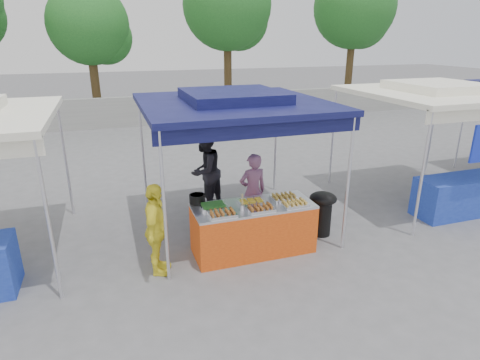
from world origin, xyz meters
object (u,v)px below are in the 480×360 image
object	(u,v)px
vendor_table	(253,228)
vendor_woman	(253,192)
helper_man	(205,171)
customer_person	(156,230)
cooking_pot	(197,199)
wok_burner	(322,210)

from	to	relation	value
vendor_table	vendor_woman	world-z (taller)	vendor_woman
helper_man	customer_person	bearing A→B (deg)	16.32
vendor_table	cooking_pot	bearing A→B (deg)	156.80
cooking_pot	wok_burner	bearing A→B (deg)	-4.65
cooking_pot	helper_man	size ratio (longest dim) A/B	0.15
cooking_pot	vendor_woman	size ratio (longest dim) A/B	0.18
wok_burner	helper_man	world-z (taller)	helper_man
wok_burner	vendor_woman	size ratio (longest dim) A/B	0.57
vendor_table	vendor_woman	bearing A→B (deg)	70.42
cooking_pot	vendor_woman	bearing A→B (deg)	22.75
vendor_table	wok_burner	bearing A→B (deg)	7.41
vendor_table	wok_burner	distance (m)	1.42
cooking_pot	customer_person	xyz separation A→B (m)	(-0.76, -0.52, -0.20)
helper_man	vendor_table	bearing A→B (deg)	56.86
vendor_table	cooking_pot	distance (m)	1.06
wok_burner	vendor_woman	world-z (taller)	vendor_woman
wok_burner	helper_man	bearing A→B (deg)	129.14
wok_burner	vendor_table	bearing A→B (deg)	-177.62
cooking_pot	customer_person	size ratio (longest dim) A/B	0.18
wok_burner	customer_person	bearing A→B (deg)	-178.63
cooking_pot	vendor_woman	xyz separation A→B (m)	(1.16, 0.49, -0.19)
cooking_pot	wok_burner	world-z (taller)	cooking_pot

